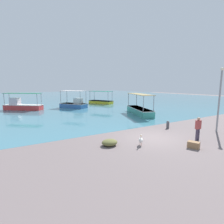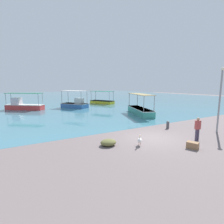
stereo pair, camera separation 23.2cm
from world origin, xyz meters
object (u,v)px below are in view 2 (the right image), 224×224
mooring_bollard (168,124)px  net_pile (108,142)px  fishing_boat_outer (102,101)px  lamp_post (220,96)px  cargo_crate (193,145)px  pelican (140,140)px  fisherman_standing (198,128)px  fishing_boat_center (140,110)px  fishing_boat_far_left (24,105)px  fishing_boat_near_right (75,104)px

mooring_bollard → net_pile: size_ratio=0.65×
fishing_boat_outer → lamp_post: bearing=-93.9°
cargo_crate → pelican: bearing=140.8°
pelican → fisherman_standing: bearing=-16.7°
fishing_boat_center → fisherman_standing: (-3.66, -10.90, 0.32)m
net_pile → fishing_boat_center: bearing=41.7°
fisherman_standing → cargo_crate: fisherman_standing is taller
fishing_boat_far_left → net_pile: bearing=-80.3°
pelican → fishing_boat_far_left: bearing=103.6°
fishing_boat_near_right → lamp_post: bearing=-75.8°
fishing_boat_near_right → fishing_boat_center: size_ratio=0.74×
fishing_boat_near_right → fisherman_standing: size_ratio=2.97×
lamp_post → fisherman_standing: 4.34m
pelican → mooring_bollard: size_ratio=1.15×
fishing_boat_near_right → net_pile: fishing_boat_near_right is taller
fishing_boat_far_left → cargo_crate: (8.01, -24.62, -0.49)m
fishing_boat_center → mooring_bollard: bearing=-110.4°
pelican → cargo_crate: (2.56, -2.09, -0.17)m
fishing_boat_near_right → mooring_bollard: size_ratio=7.18×
fishing_boat_center → net_pile: (-9.65, -8.60, -0.38)m
fishing_boat_far_left → pelican: size_ratio=7.12×
fishing_boat_near_right → cargo_crate: fishing_boat_near_right is taller
fisherman_standing → net_pile: bearing=159.0°
lamp_post → mooring_bollard: (-2.78, 2.90, -2.68)m
fishing_boat_near_right → fishing_boat_outer: 8.03m
mooring_bollard → fisherman_standing: 3.71m
fishing_boat_center → cargo_crate: size_ratio=9.94×
fishing_boat_near_right → net_pile: (-4.29, -19.67, -0.45)m
fishing_boat_near_right → fishing_boat_outer: fishing_boat_near_right is taller
fishing_boat_far_left → lamp_post: 26.83m
fishing_boat_outer → lamp_post: lamp_post is taller
fishing_boat_outer → pelican: fishing_boat_outer is taller
fisherman_standing → cargo_crate: (-1.64, -0.83, -0.70)m
fishing_boat_near_right → fishing_boat_far_left: fishing_boat_near_right is taller
fishing_boat_near_right → fisherman_standing: 22.04m
fishing_boat_near_right → lamp_post: (5.41, -21.32, 2.39)m
net_pile → pelican: bearing=-30.2°
fishing_boat_far_left → net_pile: fishing_boat_far_left is taller
fishing_boat_near_right → mooring_bollard: bearing=-81.9°
fishing_boat_outer → lamp_post: size_ratio=1.01×
fishing_boat_outer → net_pile: bearing=-116.0°
fishing_boat_center → lamp_post: bearing=-89.7°
net_pile → cargo_crate: size_ratio=1.57×
fishing_boat_outer → mooring_bollard: (-4.50, -22.12, -0.14)m
fishing_boat_far_left → pelican: 23.19m
fishing_boat_center → fisherman_standing: 11.50m
fishing_boat_far_left → fishing_boat_center: 18.54m
fishing_boat_far_left → lamp_post: bearing=-60.0°
net_pile → fishing_boat_outer: bearing=64.0°
fishing_boat_near_right → fishing_boat_far_left: 8.16m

